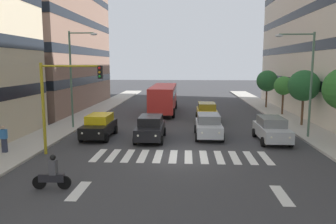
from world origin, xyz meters
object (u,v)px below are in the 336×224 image
at_px(car_0, 272,129).
at_px(traffic_light_gantry, 59,94).
at_px(car_1, 208,125).
at_px(street_tree_1, 304,86).
at_px(street_tree_2, 283,86).
at_px(street_lamp_right, 75,71).
at_px(car_row2_0, 207,112).
at_px(bus_behind_traffic, 164,96).
at_px(street_tree_3, 267,81).
at_px(pedestrian_waiting, 4,138).
at_px(car_3, 99,126).
at_px(motorcycle_with_rider, 52,175).
at_px(street_lamp_left, 306,74).
at_px(car_2, 151,128).

relative_size(car_0, traffic_light_gantry, 0.81).
bearing_deg(car_1, street_tree_1, -151.10).
distance_m(car_0, street_tree_2, 12.66).
bearing_deg(street_lamp_right, car_row2_0, -157.82).
xyz_separation_m(car_0, bus_behind_traffic, (8.54, -13.28, 0.97)).
distance_m(street_lamp_right, street_tree_2, 20.98).
bearing_deg(car_0, street_tree_2, -109.11).
xyz_separation_m(street_lamp_right, street_tree_3, (-18.88, -13.67, -1.49)).
height_order(bus_behind_traffic, pedestrian_waiting, bus_behind_traffic).
xyz_separation_m(car_3, motorcycle_with_rider, (-0.63, 10.05, -0.24)).
relative_size(car_3, pedestrian_waiting, 2.72).
bearing_deg(bus_behind_traffic, pedestrian_waiting, 64.68).
relative_size(motorcycle_with_rider, street_tree_1, 0.36).
bearing_deg(street_tree_2, street_tree_3, -86.16).
height_order(street_lamp_left, street_tree_2, street_lamp_left).
distance_m(car_row2_0, motorcycle_with_rider, 19.30).
relative_size(street_tree_3, pedestrian_waiting, 2.75).
xyz_separation_m(car_row2_0, pedestrian_waiting, (12.84, 12.51, 0.11)).
distance_m(motorcycle_with_rider, traffic_light_gantry, 6.47).
bearing_deg(car_3, street_tree_3, -133.90).
height_order(street_tree_2, pedestrian_waiting, street_tree_2).
distance_m(car_1, street_lamp_right, 11.81).
bearing_deg(car_3, car_0, 177.51).
bearing_deg(pedestrian_waiting, car_2, -152.37).
height_order(motorcycle_with_rider, street_lamp_right, street_lamp_right).
relative_size(car_1, street_tree_1, 0.93).
height_order(car_3, traffic_light_gantry, traffic_light_gantry).
bearing_deg(street_tree_2, street_tree_1, 89.65).
bearing_deg(car_3, bus_behind_traffic, -106.91).
relative_size(bus_behind_traffic, street_lamp_left, 1.40).
height_order(street_lamp_left, street_tree_1, street_lamp_left).
bearing_deg(motorcycle_with_rider, pedestrian_waiting, -45.38).
xyz_separation_m(car_1, street_tree_2, (-8.42, -10.65, 2.26)).
distance_m(bus_behind_traffic, motorcycle_with_rider, 23.06).
bearing_deg(car_3, motorcycle_with_rider, 93.57).
xyz_separation_m(street_tree_1, pedestrian_waiting, (20.93, 10.09, -2.56)).
bearing_deg(car_3, street_tree_1, -162.45).
height_order(car_1, bus_behind_traffic, bus_behind_traffic).
relative_size(car_row2_0, street_tree_3, 0.99).
distance_m(street_tree_2, street_tree_3, 5.54).
bearing_deg(traffic_light_gantry, pedestrian_waiting, 5.18).
bearing_deg(motorcycle_with_rider, bus_behind_traffic, -98.10).
distance_m(car_2, street_lamp_left, 11.74).
relative_size(bus_behind_traffic, street_tree_3, 2.34).
distance_m(car_3, traffic_light_gantry, 5.45).
bearing_deg(car_1, street_tree_3, -116.45).
bearing_deg(street_tree_2, car_row2_0, 23.97).
xyz_separation_m(car_row2_0, traffic_light_gantry, (9.43, 12.20, 2.76)).
bearing_deg(bus_behind_traffic, car_3, 73.09).
distance_m(street_lamp_left, street_tree_3, 16.27).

